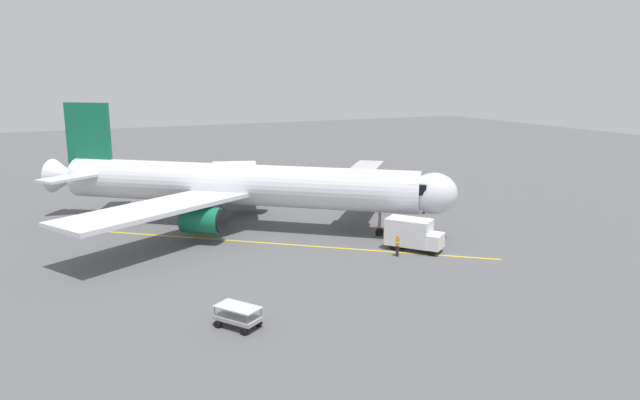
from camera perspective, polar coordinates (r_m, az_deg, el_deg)
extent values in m
plane|color=#565659|center=(57.32, -7.40, -2.41)|extent=(220.00, 220.00, 0.00)
cube|color=yellow|center=(51.33, -5.83, -4.10)|extent=(31.19, 25.42, 0.01)
cylinder|color=silver|center=(55.93, -7.99, 1.51)|extent=(28.78, 24.40, 3.80)
ellipsoid|color=silver|center=(52.09, 10.96, 0.62)|extent=(5.38, 5.32, 3.61)
cone|color=silver|center=(65.02, -23.34, 2.12)|extent=(4.49, 4.55, 3.42)
cube|color=black|center=(52.07, 9.45, 1.29)|extent=(3.28, 3.52, 0.90)
cube|color=silver|center=(65.19, -8.26, 2.49)|extent=(9.99, 17.83, 0.36)
cylinder|color=#146B47|center=(61.99, -6.82, 0.62)|extent=(4.09, 3.93, 2.30)
cylinder|color=black|center=(61.41, -5.29, 0.54)|extent=(1.48, 1.76, 2.10)
cube|color=silver|center=(50.10, -15.53, -0.77)|extent=(17.44, 12.79, 0.36)
cylinder|color=#146B47|center=(51.57, -11.32, -1.91)|extent=(4.09, 3.93, 2.30)
cylinder|color=black|center=(50.86, -9.54, -2.03)|extent=(1.48, 1.76, 2.10)
cube|color=#146B47|center=(62.76, -21.43, 5.46)|extent=(3.95, 3.31, 7.20)
cube|color=silver|center=(65.62, -19.41, 3.05)|extent=(4.54, 6.83, 0.24)
cube|color=silver|center=(60.44, -22.69, 2.06)|extent=(6.68, 5.49, 0.24)
cylinder|color=slate|center=(53.02, 5.79, -1.64)|extent=(0.24, 0.24, 2.77)
cylinder|color=black|center=(53.37, 5.75, -3.08)|extent=(0.83, 0.79, 0.70)
cylinder|color=slate|center=(59.84, -9.68, 0.05)|extent=(0.24, 0.24, 2.77)
cylinder|color=black|center=(60.15, -9.64, -1.24)|extent=(1.14, 1.04, 1.10)
cylinder|color=slate|center=(55.23, -11.81, -1.06)|extent=(0.24, 0.24, 2.77)
cylinder|color=black|center=(55.56, -11.75, -2.45)|extent=(1.14, 1.04, 1.10)
cube|color=#B7B7BC|center=(59.23, 4.32, 2.00)|extent=(7.70, 8.62, 2.50)
cube|color=gray|center=(54.87, 3.54, 1.19)|extent=(4.25, 4.19, 3.00)
cylinder|color=slate|center=(63.96, 4.96, 0.97)|extent=(0.70, 0.70, 3.90)
cube|color=#333338|center=(64.30, 4.93, -0.47)|extent=(2.00, 2.00, 0.60)
cylinder|color=#23232D|center=(62.17, 10.00, -0.92)|extent=(0.26, 0.26, 0.88)
cube|color=orange|center=(62.01, 10.02, -0.26)|extent=(0.44, 0.43, 0.60)
cube|color=silver|center=(62.01, 10.02, -0.26)|extent=(0.47, 0.45, 0.10)
sphere|color=beige|center=(61.92, 10.04, 0.12)|extent=(0.22, 0.22, 0.22)
cylinder|color=#23232D|center=(47.65, 7.46, -4.89)|extent=(0.26, 0.26, 0.88)
cube|color=orange|center=(47.44, 7.49, -4.04)|extent=(0.44, 0.43, 0.60)
cube|color=silver|center=(47.44, 7.49, -4.04)|extent=(0.46, 0.46, 0.10)
sphere|color=#9E7051|center=(47.32, 7.50, -3.55)|extent=(0.22, 0.22, 0.22)
cube|color=#9E9EA3|center=(34.93, -7.92, -11.20)|extent=(2.60, 2.94, 0.24)
cube|color=silver|center=(34.67, -7.95, -10.19)|extent=(2.60, 2.94, 0.08)
cylinder|color=slate|center=(34.53, -5.70, -10.70)|extent=(0.06, 0.06, 0.55)
cylinder|color=slate|center=(33.64, -6.99, -11.38)|extent=(0.06, 0.06, 0.55)
cylinder|color=slate|center=(35.93, -8.82, -9.86)|extent=(0.06, 0.06, 0.55)
cylinder|color=slate|center=(35.06, -10.14, -10.48)|extent=(0.06, 0.06, 0.55)
cylinder|color=black|center=(34.99, -5.98, -11.72)|extent=(0.45, 0.50, 0.44)
cylinder|color=black|center=(34.06, -7.33, -12.45)|extent=(0.45, 0.50, 0.44)
cylinder|color=black|center=(36.08, -8.44, -11.02)|extent=(0.45, 0.50, 0.44)
cylinder|color=black|center=(35.18, -9.81, -11.70)|extent=(0.45, 0.50, 0.44)
cube|color=white|center=(48.79, 10.71, -3.89)|extent=(2.54, 2.50, 1.20)
cube|color=black|center=(48.54, 11.51, -3.76)|extent=(1.46, 1.14, 0.70)
cube|color=silver|center=(49.24, 8.57, -3.05)|extent=(3.75, 4.08, 2.20)
cylinder|color=black|center=(49.48, 11.19, -4.40)|extent=(0.70, 0.82, 0.84)
cylinder|color=black|center=(48.29, 10.73, -4.80)|extent=(0.70, 0.82, 0.84)
cylinder|color=black|center=(50.45, 7.71, -3.95)|extent=(0.70, 0.82, 0.84)
cylinder|color=black|center=(49.28, 7.17, -4.33)|extent=(0.70, 0.82, 0.84)
cone|color=#F2590F|center=(56.34, 5.61, -2.33)|extent=(0.32, 0.32, 0.55)
cone|color=#F2590F|center=(69.18, 9.61, 0.29)|extent=(0.32, 0.32, 0.55)
cone|color=#F2590F|center=(62.73, 6.69, -0.85)|extent=(0.32, 0.32, 0.55)
cone|color=#F2590F|center=(65.64, 4.39, -0.22)|extent=(0.32, 0.32, 0.55)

